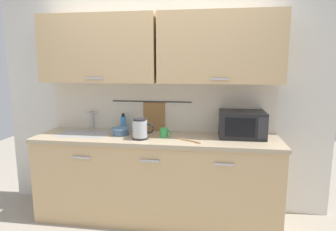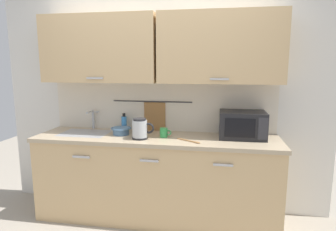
{
  "view_description": "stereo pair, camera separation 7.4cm",
  "coord_description": "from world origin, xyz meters",
  "px_view_note": "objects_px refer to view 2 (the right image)",
  "views": [
    {
      "loc": [
        0.55,
        -2.58,
        1.63
      ],
      "look_at": [
        0.12,
        0.33,
        1.12
      ],
      "focal_mm": 31.06,
      "sensor_mm": 36.0,
      "label": 1
    },
    {
      "loc": [
        0.63,
        -2.57,
        1.63
      ],
      "look_at": [
        0.12,
        0.33,
        1.12
      ],
      "focal_mm": 31.06,
      "sensor_mm": 36.0,
      "label": 2
    }
  ],
  "objects_px": {
    "microwave": "(242,125)",
    "mixing_bowl": "(121,130)",
    "dish_soap_bottle": "(124,123)",
    "wooden_spoon": "(191,141)",
    "mug_near_sink": "(137,128)",
    "electric_kettle": "(140,129)",
    "mug_by_kettle": "(164,133)"
  },
  "relations": [
    {
      "from": "microwave",
      "to": "mixing_bowl",
      "type": "height_order",
      "value": "microwave"
    },
    {
      "from": "dish_soap_bottle",
      "to": "wooden_spoon",
      "type": "bearing_deg",
      "value": -25.11
    },
    {
      "from": "mixing_bowl",
      "to": "wooden_spoon",
      "type": "relative_size",
      "value": 0.86
    },
    {
      "from": "dish_soap_bottle",
      "to": "mixing_bowl",
      "type": "height_order",
      "value": "dish_soap_bottle"
    },
    {
      "from": "mug_near_sink",
      "to": "electric_kettle",
      "type": "bearing_deg",
      "value": -68.57
    },
    {
      "from": "microwave",
      "to": "mug_by_kettle",
      "type": "bearing_deg",
      "value": -171.24
    },
    {
      "from": "microwave",
      "to": "mixing_bowl",
      "type": "xyz_separation_m",
      "value": [
        -1.26,
        -0.09,
        -0.09
      ]
    },
    {
      "from": "mug_near_sink",
      "to": "wooden_spoon",
      "type": "relative_size",
      "value": 0.48
    },
    {
      "from": "microwave",
      "to": "dish_soap_bottle",
      "type": "relative_size",
      "value": 2.35
    },
    {
      "from": "electric_kettle",
      "to": "mug_near_sink",
      "type": "bearing_deg",
      "value": 111.43
    },
    {
      "from": "mixing_bowl",
      "to": "microwave",
      "type": "bearing_deg",
      "value": 3.97
    },
    {
      "from": "microwave",
      "to": "electric_kettle",
      "type": "height_order",
      "value": "microwave"
    },
    {
      "from": "mug_near_sink",
      "to": "mixing_bowl",
      "type": "relative_size",
      "value": 0.56
    },
    {
      "from": "mixing_bowl",
      "to": "dish_soap_bottle",
      "type": "bearing_deg",
      "value": 98.84
    },
    {
      "from": "mug_near_sink",
      "to": "mixing_bowl",
      "type": "height_order",
      "value": "mug_near_sink"
    },
    {
      "from": "mug_near_sink",
      "to": "mixing_bowl",
      "type": "xyz_separation_m",
      "value": [
        -0.14,
        -0.15,
        -0.0
      ]
    },
    {
      "from": "microwave",
      "to": "electric_kettle",
      "type": "xyz_separation_m",
      "value": [
        -1.01,
        -0.23,
        -0.03
      ]
    },
    {
      "from": "electric_kettle",
      "to": "mug_near_sink",
      "type": "height_order",
      "value": "electric_kettle"
    },
    {
      "from": "mug_near_sink",
      "to": "microwave",
      "type": "bearing_deg",
      "value": -3.21
    },
    {
      "from": "mug_near_sink",
      "to": "mug_by_kettle",
      "type": "height_order",
      "value": "same"
    },
    {
      "from": "microwave",
      "to": "mixing_bowl",
      "type": "distance_m",
      "value": 1.27
    },
    {
      "from": "microwave",
      "to": "mug_near_sink",
      "type": "relative_size",
      "value": 3.83
    },
    {
      "from": "mug_by_kettle",
      "to": "wooden_spoon",
      "type": "height_order",
      "value": "mug_by_kettle"
    },
    {
      "from": "microwave",
      "to": "wooden_spoon",
      "type": "xyz_separation_m",
      "value": [
        -0.49,
        -0.26,
        -0.13
      ]
    },
    {
      "from": "dish_soap_bottle",
      "to": "wooden_spoon",
      "type": "height_order",
      "value": "dish_soap_bottle"
    },
    {
      "from": "microwave",
      "to": "dish_soap_bottle",
      "type": "bearing_deg",
      "value": 174.9
    },
    {
      "from": "electric_kettle",
      "to": "dish_soap_bottle",
      "type": "distance_m",
      "value": 0.44
    },
    {
      "from": "mixing_bowl",
      "to": "electric_kettle",
      "type": "bearing_deg",
      "value": -29.09
    },
    {
      "from": "mixing_bowl",
      "to": "wooden_spoon",
      "type": "bearing_deg",
      "value": -12.59
    },
    {
      "from": "electric_kettle",
      "to": "mug_near_sink",
      "type": "xyz_separation_m",
      "value": [
        -0.11,
        0.29,
        -0.05
      ]
    },
    {
      "from": "microwave",
      "to": "electric_kettle",
      "type": "bearing_deg",
      "value": -167.35
    },
    {
      "from": "mixing_bowl",
      "to": "wooden_spoon",
      "type": "xyz_separation_m",
      "value": [
        0.77,
        -0.17,
        -0.04
      ]
    }
  ]
}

